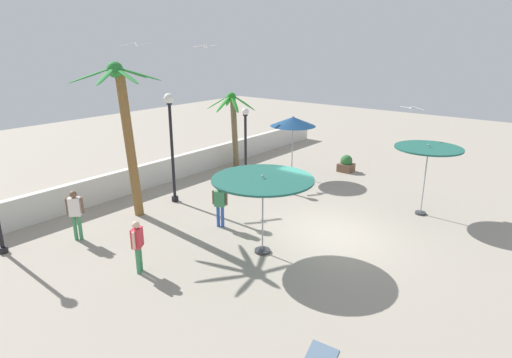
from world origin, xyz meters
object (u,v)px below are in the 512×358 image
Objects in this scene: seagull_1 at (205,46)px; lamp_post_0 at (246,141)px; palm_tree_1 at (233,120)px; patio_umbrella_0 at (263,182)px; patio_umbrella_2 at (428,151)px; lamp_post_1 at (171,133)px; planter at (346,164)px; seagull_0 at (412,108)px; palm_tree_0 at (125,124)px; seagull_2 at (137,45)px; guest_1 at (75,210)px; guest_2 at (220,202)px; patio_umbrella_1 at (293,122)px; guest_0 at (137,242)px.

lamp_post_0 is at bearing -105.89° from seagull_1.
palm_tree_1 is 3.28× the size of seagull_1.
patio_umbrella_2 reaches higher than patio_umbrella_0.
patio_umbrella_2 is at bearing -59.63° from lamp_post_1.
seagull_1 is (4.76, 2.69, 3.19)m from lamp_post_1.
seagull_1 is 1.39× the size of planter.
lamp_post_1 is 4.70× the size of seagull_0.
seagull_2 is (2.93, 2.93, 2.63)m from palm_tree_0.
seagull_1 is (-0.60, 1.21, 3.58)m from palm_tree_1.
palm_tree_1 reaches higher than guest_1.
planter is at bearing -60.39° from seagull_1.
palm_tree_1 is at bearing 37.76° from guest_2.
palm_tree_0 is at bearing 113.03° from guest_2.
seagull_1 is 3.89m from seagull_2.
seagull_0 is at bearing -40.78° from palm_tree_0.
patio_umbrella_2 is 0.71× the size of palm_tree_1.
palm_tree_1 is 4.57× the size of planter.
patio_umbrella_1 is 1.90× the size of guest_2.
patio_umbrella_2 is 11.64m from seagull_1.
guest_0 is at bearing 147.67° from patio_umbrella_0.
patio_umbrella_2 is at bearing -41.06° from guest_1.
seagull_0 reaches higher than guest_2.
seagull_1 reaches higher than guest_1.
seagull_2 is (1.58, 6.11, 5.22)m from guest_2.
lamp_post_1 is (1.31, 5.57, 0.57)m from patio_umbrella_0.
patio_umbrella_0 is 1.97× the size of guest_2.
seagull_0 is at bearing -62.04° from seagull_2.
palm_tree_1 reaches higher than guest_0.
seagull_2 is (-4.49, 1.41, 3.67)m from palm_tree_1.
lamp_post_0 is 3.97m from lamp_post_1.
lamp_post_0 reaches higher than patio_umbrella_0.
seagull_1 reaches higher than palm_tree_1.
patio_umbrella_0 is at bearing -126.29° from seagull_1.
palm_tree_1 is 1.13× the size of lamp_post_0.
seagull_0 is at bearing -18.61° from guest_0.
lamp_post_1 reaches higher than guest_0.
seagull_0 is (1.30, 1.21, 1.29)m from patio_umbrella_2.
patio_umbrella_1 is at bearing -17.08° from lamp_post_1.
patio_umbrella_0 is 0.89× the size of lamp_post_0.
seagull_2 reaches higher than palm_tree_0.
palm_tree_1 is 5.57m from lamp_post_1.
patio_umbrella_1 is 3.71m from planter.
guest_1 is at bearing 141.39° from guest_2.
guest_0 is at bearing -124.06° from palm_tree_0.
seagull_2 is (5.28, 3.15, 5.11)m from guest_1.
guest_1 is 8.00m from seagull_2.
palm_tree_1 reaches higher than guest_2.
patio_umbrella_0 is at bearing -152.36° from patio_umbrella_1.
seagull_0 is at bearing 42.82° from patio_umbrella_2.
patio_umbrella_2 is at bearing -81.97° from lamp_post_0.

